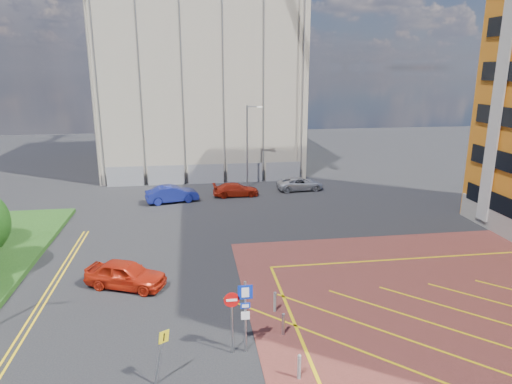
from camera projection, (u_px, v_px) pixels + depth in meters
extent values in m
plane|color=black|center=(236.00, 368.00, 17.99)|extent=(140.00, 140.00, 0.00)
cylinder|color=#9EA0A8|center=(247.00, 147.00, 44.22)|extent=(0.16, 0.16, 8.00)
cylinder|color=#9EA0A8|center=(253.00, 107.00, 43.28)|extent=(1.20, 0.10, 0.10)
cube|color=silver|center=(260.00, 107.00, 43.38)|extent=(0.50, 0.15, 0.12)
cylinder|color=#9EA0A8|center=(245.00, 317.00, 18.59)|extent=(0.10, 0.10, 3.20)
cube|color=#0926A6|center=(245.00, 292.00, 18.26)|extent=(0.60, 0.04, 0.60)
cube|color=white|center=(245.00, 292.00, 18.24)|extent=(0.30, 0.02, 0.42)
cube|color=#0926A6|center=(245.00, 306.00, 18.42)|extent=(0.40, 0.04, 0.25)
cube|color=white|center=(245.00, 306.00, 18.40)|extent=(0.28, 0.02, 0.14)
cube|color=white|center=(245.00, 316.00, 18.54)|extent=(0.35, 0.04, 0.35)
cylinder|color=#9EA0A8|center=(232.00, 324.00, 18.58)|extent=(0.08, 0.08, 2.70)
cylinder|color=red|center=(232.00, 300.00, 18.26)|extent=(0.64, 0.04, 0.64)
cube|color=white|center=(232.00, 300.00, 18.24)|extent=(0.44, 0.02, 0.10)
cylinder|color=#9EA0A8|center=(159.00, 358.00, 16.78)|extent=(0.48, 0.08, 2.18)
cube|color=yellow|center=(164.00, 337.00, 16.55)|extent=(0.40, 0.40, 0.52)
cylinder|color=black|center=(299.00, 368.00, 17.23)|extent=(0.14, 0.14, 0.90)
cylinder|color=#9EA0A8|center=(283.00, 325.00, 20.09)|extent=(0.14, 0.14, 0.90)
cylinder|color=black|center=(275.00, 303.00, 22.00)|extent=(0.14, 0.14, 0.90)
cube|color=#B5AA94|center=(200.00, 72.00, 53.28)|extent=(21.20, 19.20, 22.00)
cube|color=gold|center=(215.00, 19.00, 53.89)|extent=(0.90, 0.90, 34.00)
cube|color=gray|center=(216.00, 174.00, 46.51)|extent=(21.60, 0.06, 2.00)
imported|color=red|center=(126.00, 274.00, 24.43)|extent=(4.69, 3.25, 1.48)
imported|color=navy|center=(172.00, 194.00, 39.96)|extent=(4.77, 2.53, 1.49)
imported|color=#A11E0D|center=(236.00, 190.00, 41.93)|extent=(4.27, 1.85, 1.22)
imported|color=#B1B2B9|center=(300.00, 184.00, 43.99)|extent=(4.61, 2.37, 1.24)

